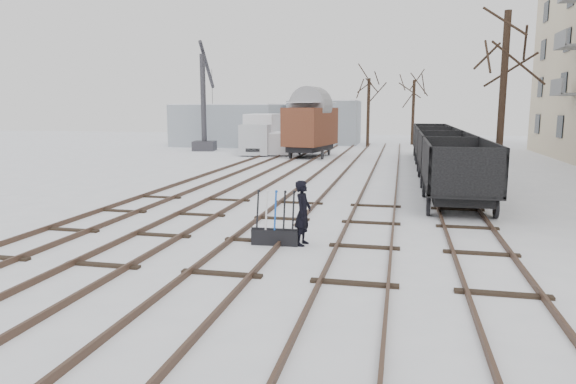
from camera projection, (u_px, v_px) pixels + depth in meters
name	position (u px, v px, depth m)	size (l,w,h in m)	color
ground	(258.00, 242.00, 14.53)	(120.00, 120.00, 0.00)	white
tracks	(327.00, 176.00, 27.69)	(13.90, 52.00, 0.16)	black
shed_left	(231.00, 125.00, 51.64)	(10.00, 8.00, 4.10)	#8B949D
shed_right	(325.00, 122.00, 53.55)	(7.00, 6.00, 4.50)	#8B949D
ground_frame	(276.00, 234.00, 14.21)	(1.32, 0.48, 1.49)	black
worker	(303.00, 213.00, 14.05)	(0.66, 0.43, 1.80)	black
freight_wagon_a	(457.00, 182.00, 19.54)	(2.45, 6.11, 2.50)	black
freight_wagon_b	(444.00, 164.00, 25.70)	(2.45, 6.11, 2.50)	black
freight_wagon_c	(436.00, 153.00, 31.87)	(2.45, 6.11, 2.50)	black
freight_wagon_d	(431.00, 146.00, 38.03)	(2.45, 6.11, 2.50)	black
box_van_wagon	(311.00, 125.00, 39.03)	(3.87, 5.88, 4.14)	black
lorry	(261.00, 133.00, 42.51)	(2.76, 7.26, 3.23)	black
panel_van	(280.00, 143.00, 41.52)	(2.17, 4.19, 1.77)	silver
crane	(205.00, 122.00, 45.03)	(2.15, 5.56, 9.37)	#313036
tree_near	(502.00, 104.00, 22.05)	(0.30, 0.30, 7.78)	black
tree_far_left	(368.00, 113.00, 49.05)	(0.30, 0.30, 6.49)	black
tree_far_right	(413.00, 113.00, 51.99)	(0.30, 0.30, 6.49)	black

